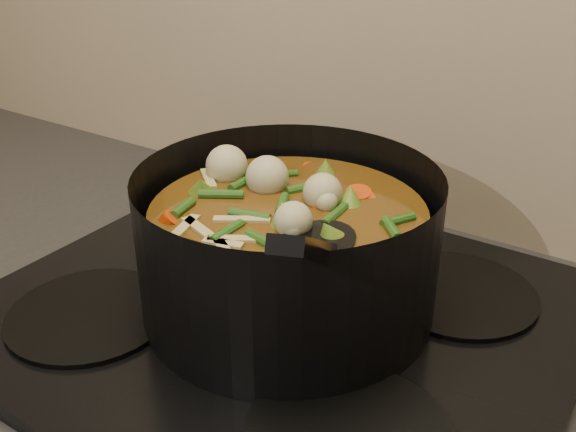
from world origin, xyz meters
The scene contains 3 objects.
stovetop centered at (0.00, 1.93, 0.92)m, with size 0.62×0.54×0.03m.
stockpot centered at (0.01, 1.94, 1.00)m, with size 0.37×0.42×0.24m.
saucepan centered at (-0.18, 2.03, 0.98)m, with size 0.15×0.15×0.12m.
Camera 1 is at (0.34, 1.44, 1.34)m, focal length 40.00 mm.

